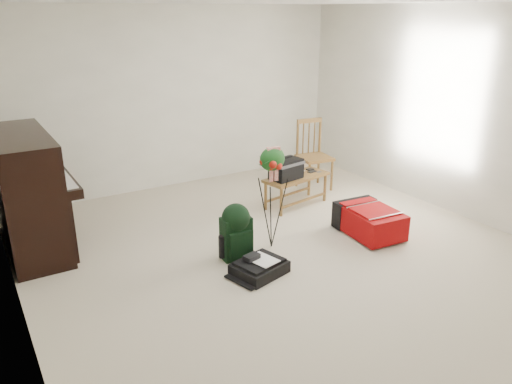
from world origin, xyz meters
TOP-DOWN VIEW (x-y plane):
  - floor at (0.00, 0.00)m, footprint 5.00×5.50m
  - ceiling at (0.00, 0.00)m, footprint 5.00×5.50m
  - wall_back at (0.00, 2.75)m, footprint 5.00×0.04m
  - wall_left at (-2.50, 0.00)m, footprint 0.04×5.50m
  - wall_right at (2.50, 0.00)m, footprint 0.04×5.50m
  - piano at (-2.19, 1.60)m, footprint 0.71×1.50m
  - bench at (0.81, 1.14)m, footprint 0.95×0.51m
  - dining_chair at (1.53, 1.57)m, footprint 0.48×0.48m
  - red_suitcase at (1.11, 0.00)m, footprint 0.56×0.79m
  - black_duffel at (-0.44, -0.17)m, footprint 0.57×0.50m
  - green_backpack at (-0.46, 0.23)m, footprint 0.31×0.29m
  - flower_stand at (-0.01, 0.27)m, footprint 0.41×0.41m

SIDE VIEW (x-z plane):
  - floor at x=0.00m, z-range -0.01..0.01m
  - black_duffel at x=-0.44m, z-range -0.03..0.18m
  - red_suitcase at x=1.11m, z-range 0.01..0.33m
  - green_backpack at x=-0.46m, z-range 0.03..0.63m
  - dining_chair at x=1.53m, z-range -0.01..0.97m
  - bench at x=0.81m, z-range 0.14..0.84m
  - flower_stand at x=-0.01m, z-range -0.01..1.13m
  - piano at x=-2.19m, z-range -0.03..1.22m
  - wall_back at x=0.00m, z-range 0.00..2.50m
  - wall_left at x=-2.50m, z-range 0.00..2.50m
  - wall_right at x=2.50m, z-range 0.00..2.50m
  - ceiling at x=0.00m, z-range 2.50..2.50m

